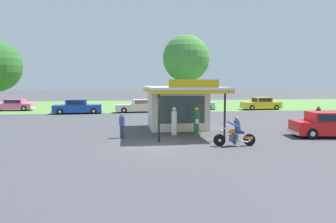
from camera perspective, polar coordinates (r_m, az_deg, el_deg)
name	(u,v)px	position (r m, az deg, el deg)	size (l,w,h in m)	color
ground_plane	(161,144)	(16.56, -1.28, -6.25)	(300.00, 300.00, 0.00)	#424247
grass_verge_strip	(138,105)	(46.27, -5.67, 1.23)	(120.00, 24.00, 0.01)	#56843D
service_station_kiosk	(178,104)	(21.95, 1.88, 1.34)	(4.76, 7.72, 3.54)	silver
gas_pump_nearside	(174,123)	(19.16, 1.18, -2.12)	(0.44, 0.44, 1.84)	slate
gas_pump_offside	(197,122)	(19.44, 5.43, -2.04)	(0.44, 0.44, 1.84)	slate
motorcycle_with_rider	(235,134)	(16.45, 12.63, -4.14)	(2.26, 0.70, 1.58)	black
featured_classic_sedan	(331,125)	(21.38, 28.47, -2.33)	(5.17, 2.56, 1.56)	red
parked_car_back_row_far_right	(194,104)	(38.99, 5.00, 1.42)	(5.70, 3.21, 1.47)	#7AC6D1
parked_car_second_row_spare	(78,107)	(34.60, -16.74, 0.80)	(5.41, 2.15, 1.55)	#19479E
parked_car_back_row_centre	(139,106)	(34.84, -5.44, 0.99)	(5.43, 2.18, 1.46)	beige
parked_car_back_row_far_left	(13,105)	(41.24, -27.29, 1.04)	(4.92, 1.92, 1.39)	#E55993
parked_car_back_row_left	(261,104)	(39.87, 17.20, 1.37)	(5.15, 2.16, 1.57)	gold
bystander_strolling_foreground	(174,108)	(30.16, 1.11, 0.60)	(0.34, 0.34, 1.55)	#2D3351
bystander_admiring_sedan	(122,125)	(18.59, -8.69, -2.58)	(0.34, 0.34, 1.50)	#2D3351
bystander_standing_back_lot	(318,115)	(26.78, 26.55, -0.62)	(0.34, 0.34, 1.54)	#2D3351
tree_oak_centre	(186,58)	(48.93, 3.44, 9.99)	(7.48, 7.48, 11.02)	brown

